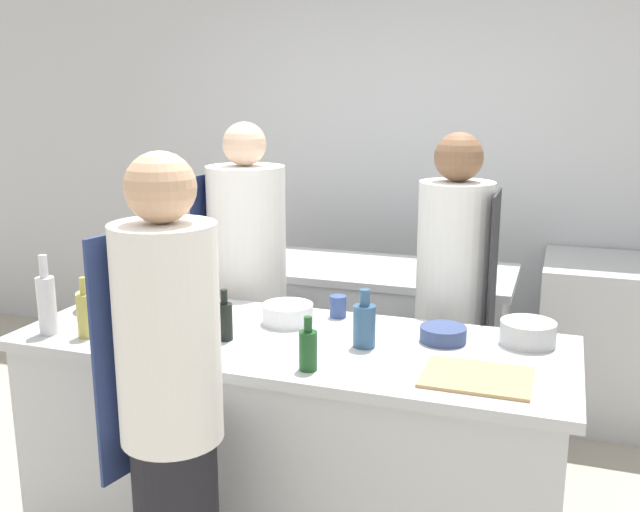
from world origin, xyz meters
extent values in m
cube|color=silver|center=(0.00, 2.13, 1.40)|extent=(8.00, 0.06, 2.80)
cube|color=#B7BABC|center=(0.00, 0.00, 0.43)|extent=(2.06, 0.76, 0.86)
cube|color=#B7BABC|center=(0.00, 0.00, 0.88)|extent=(2.15, 0.80, 0.04)
cube|color=#B7BABC|center=(-0.17, 1.21, 0.43)|extent=(1.79, 0.66, 0.86)
cube|color=#B7BABC|center=(-0.17, 1.21, 0.88)|extent=(1.86, 0.68, 0.04)
cube|color=#B7BABC|center=(1.33, 1.72, 0.45)|extent=(0.90, 0.73, 0.90)
cube|color=black|center=(1.33, 1.36, 0.25)|extent=(0.72, 0.01, 0.32)
cube|color=black|center=(1.33, 1.36, 0.86)|extent=(0.76, 0.01, 0.06)
cylinder|color=white|center=(-0.15, -0.64, 1.11)|extent=(0.32, 0.32, 0.69)
cube|color=navy|center=(-0.31, -0.60, 1.01)|extent=(0.08, 0.30, 0.80)
sphere|color=tan|center=(-0.15, -0.64, 1.56)|extent=(0.21, 0.21, 0.21)
cylinder|color=black|center=(0.52, 0.70, 0.38)|extent=(0.28, 0.28, 0.76)
cylinder|color=silver|center=(0.52, 0.70, 1.10)|extent=(0.33, 0.33, 0.68)
cube|color=#2D2D33|center=(0.69, 0.70, 1.01)|extent=(0.02, 0.32, 0.79)
sphere|color=brown|center=(0.52, 0.70, 1.55)|extent=(0.22, 0.22, 0.22)
cylinder|color=black|center=(-0.49, 0.67, 0.39)|extent=(0.32, 0.32, 0.78)
cylinder|color=white|center=(-0.49, 0.67, 1.13)|extent=(0.38, 0.38, 0.70)
cube|color=#19234C|center=(-0.68, 0.68, 1.03)|extent=(0.04, 0.36, 0.81)
sphere|color=beige|center=(-0.49, 0.67, 1.58)|extent=(0.21, 0.21, 0.21)
cylinder|color=#B2A84C|center=(-0.75, -0.25, 0.98)|extent=(0.07, 0.07, 0.17)
cylinder|color=#B2A84C|center=(-0.75, -0.25, 1.10)|extent=(0.03, 0.03, 0.07)
cylinder|color=#19471E|center=(0.17, -0.28, 0.96)|extent=(0.06, 0.06, 0.14)
cylinder|color=#19471E|center=(0.17, -0.28, 1.06)|extent=(0.03, 0.03, 0.05)
cylinder|color=#2D5175|center=(0.29, 0.01, 0.98)|extent=(0.08, 0.08, 0.16)
cylinder|color=#2D5175|center=(0.29, 0.01, 1.09)|extent=(0.04, 0.04, 0.06)
cylinder|color=silver|center=(-0.92, -0.26, 1.01)|extent=(0.07, 0.07, 0.23)
cylinder|color=silver|center=(-0.92, -0.26, 1.17)|extent=(0.03, 0.03, 0.09)
cylinder|color=#5B2319|center=(-0.92, 0.27, 1.01)|extent=(0.08, 0.08, 0.22)
cylinder|color=#5B2319|center=(-0.92, 0.27, 1.16)|extent=(0.04, 0.04, 0.09)
cylinder|color=black|center=(-0.23, -0.10, 0.97)|extent=(0.06, 0.06, 0.14)
cylinder|color=black|center=(-0.23, -0.10, 1.07)|extent=(0.03, 0.03, 0.06)
cylinder|color=#B7BABC|center=(0.87, 0.24, 0.94)|extent=(0.21, 0.21, 0.09)
cylinder|color=white|center=(-0.08, 0.17, 0.94)|extent=(0.21, 0.21, 0.08)
cylinder|color=navy|center=(0.56, 0.16, 0.93)|extent=(0.18, 0.18, 0.06)
cylinder|color=tan|center=(-0.92, 0.07, 0.94)|extent=(0.20, 0.20, 0.08)
cylinder|color=#33477F|center=(0.09, 0.31, 0.94)|extent=(0.07, 0.07, 0.09)
cube|color=tan|center=(0.73, -0.17, 0.90)|extent=(0.36, 0.28, 0.01)
cylinder|color=#B7BABC|center=(-0.78, 1.15, 1.00)|extent=(0.26, 0.26, 0.20)
camera|label=1|loc=(0.97, -2.43, 1.83)|focal=40.00mm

